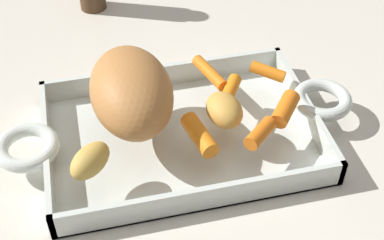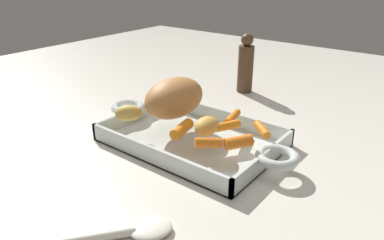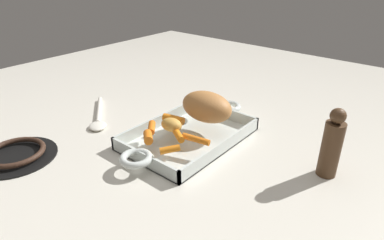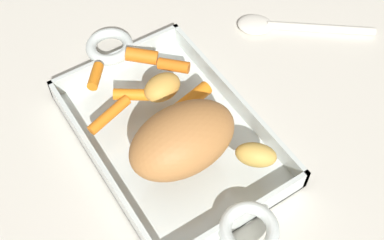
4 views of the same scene
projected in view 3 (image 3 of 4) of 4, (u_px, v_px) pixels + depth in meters
name	position (u px, v px, depth m)	size (l,w,h in m)	color
ground_plane	(189.00, 139.00, 0.90)	(2.13, 2.13, 0.00)	silver
roasting_dish	(189.00, 135.00, 0.90)	(0.46, 0.24, 0.04)	silver
pork_roast	(207.00, 107.00, 0.90)	(0.15, 0.10, 0.08)	#B6773E
baby_carrot_northwest	(152.00, 128.00, 0.86)	(0.02, 0.02, 0.05)	orange
baby_carrot_southwest	(148.00, 137.00, 0.81)	(0.02, 0.02, 0.05)	orange
baby_carrot_northeast	(196.00, 139.00, 0.81)	(0.02, 0.02, 0.07)	orange
baby_carrot_short	(179.00, 136.00, 0.82)	(0.02, 0.02, 0.05)	orange
baby_carrot_long	(170.00, 149.00, 0.76)	(0.02, 0.02, 0.05)	orange
baby_carrot_center_left	(174.00, 119.00, 0.90)	(0.02, 0.02, 0.06)	orange
potato_near_roast	(198.00, 101.00, 1.00)	(0.06, 0.03, 0.03)	gold
potato_golden_large	(171.00, 125.00, 0.85)	(0.06, 0.04, 0.04)	gold
stove_burner_rear	(16.00, 154.00, 0.82)	(0.19, 0.19, 0.02)	black
serving_spoon	(98.00, 118.00, 1.01)	(0.17, 0.21, 0.01)	white
pepper_mill	(332.00, 145.00, 0.72)	(0.04, 0.04, 0.17)	#4C331E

